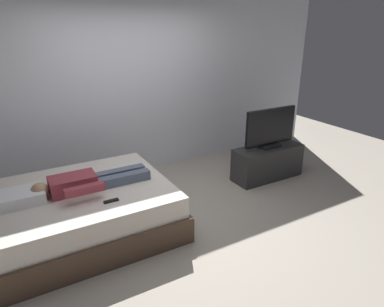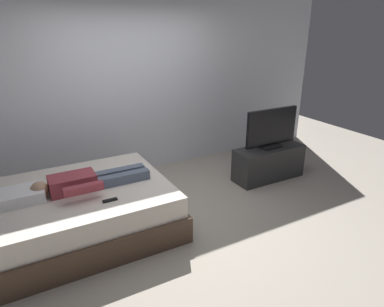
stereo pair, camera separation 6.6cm
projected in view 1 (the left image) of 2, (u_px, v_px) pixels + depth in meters
name	position (u px, v px, depth m)	size (l,w,h in m)	color
ground_plane	(182.00, 220.00, 4.13)	(10.00, 10.00, 0.00)	#ADA393
back_wall	(150.00, 81.00, 5.22)	(6.40, 0.10, 2.80)	silver
bed	(86.00, 211.00, 3.82)	(1.90, 1.60, 0.54)	brown
pillow	(19.00, 198.00, 3.41)	(0.48, 0.34, 0.12)	white
person	(86.00, 183.00, 3.68)	(1.26, 0.46, 0.18)	#993842
remote	(111.00, 201.00, 3.45)	(0.15, 0.04, 0.02)	black
tv_stand	(267.00, 162.00, 5.18)	(1.10, 0.40, 0.50)	#2D2D2D
tv	(270.00, 129.00, 4.99)	(0.88, 0.20, 0.59)	black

